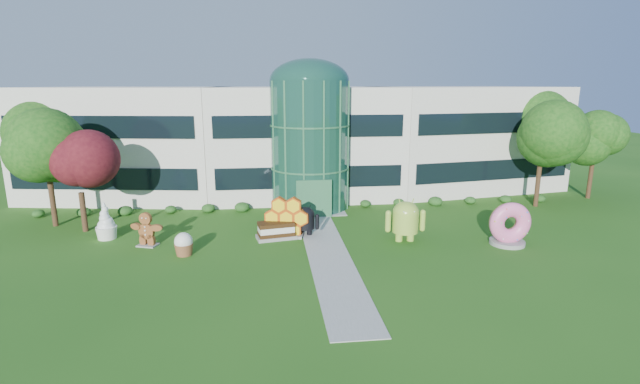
{
  "coord_description": "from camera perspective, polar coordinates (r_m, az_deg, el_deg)",
  "views": [
    {
      "loc": [
        -3.44,
        -23.63,
        9.63
      ],
      "look_at": [
        0.09,
        6.0,
        2.6
      ],
      "focal_mm": 26.0,
      "sensor_mm": 36.0,
      "label": 1
    }
  ],
  "objects": [
    {
      "name": "android_black",
      "position": [
        29.97,
        -1.81,
        -3.28
      ],
      "size": [
        2.3,
        1.97,
        2.2
      ],
      "primitive_type": null,
      "rotation": [
        0.0,
        0.0,
        -0.42
      ],
      "color": "black",
      "rests_on": "ground"
    },
    {
      "name": "walkway",
      "position": [
        27.59,
        0.81,
        -7.13
      ],
      "size": [
        2.4,
        20.0,
        0.04
      ],
      "primitive_type": "cube",
      "color": "#9E9E93",
      "rests_on": "ground"
    },
    {
      "name": "ground",
      "position": [
        25.75,
        1.4,
        -8.71
      ],
      "size": [
        140.0,
        140.0,
        0.0
      ],
      "primitive_type": "plane",
      "color": "#215114",
      "rests_on": "ground"
    },
    {
      "name": "froyo",
      "position": [
        32.18,
        -24.89,
        -3.21
      ],
      "size": [
        1.84,
        1.84,
        2.38
      ],
      "primitive_type": null,
      "rotation": [
        0.0,
        0.0,
        -0.43
      ],
      "color": "white",
      "rests_on": "ground"
    },
    {
      "name": "tree_red",
      "position": [
        34.04,
        -27.39,
        0.52
      ],
      "size": [
        4.0,
        4.0,
        6.0
      ],
      "primitive_type": null,
      "color": "#3F0C14",
      "rests_on": "ground"
    },
    {
      "name": "cupcake",
      "position": [
        27.75,
        -16.43,
        -6.14
      ],
      "size": [
        1.12,
        1.12,
        1.34
      ],
      "primitive_type": null,
      "rotation": [
        0.0,
        0.0,
        0.0
      ],
      "color": "white",
      "rests_on": "ground"
    },
    {
      "name": "trees_backdrop",
      "position": [
        37.19,
        -1.41,
        4.86
      ],
      "size": [
        52.0,
        8.0,
        8.4
      ],
      "primitive_type": null,
      "color": "#114210",
      "rests_on": "ground"
    },
    {
      "name": "honeycomb",
      "position": [
        29.64,
        -4.12,
        -3.33
      ],
      "size": [
        3.17,
        1.69,
        2.37
      ],
      "primitive_type": null,
      "rotation": [
        0.0,
        0.0,
        -0.21
      ],
      "color": "yellow",
      "rests_on": "ground"
    },
    {
      "name": "ice_cream_sandwich",
      "position": [
        29.53,
        -5.42,
        -4.71
      ],
      "size": [
        2.65,
        1.67,
        1.1
      ],
      "primitive_type": null,
      "rotation": [
        0.0,
        0.0,
        0.19
      ],
      "color": "black",
      "rests_on": "ground"
    },
    {
      "name": "building",
      "position": [
        42.07,
        -2.06,
        6.45
      ],
      "size": [
        46.0,
        15.0,
        9.3
      ],
      "primitive_type": null,
      "color": "beige",
      "rests_on": "ground"
    },
    {
      "name": "donut",
      "position": [
        30.38,
        22.23,
        -3.56
      ],
      "size": [
        2.66,
        1.37,
        2.71
      ],
      "primitive_type": null,
      "rotation": [
        0.0,
        0.0,
        -0.04
      ],
      "color": "#DB5394",
      "rests_on": "ground"
    },
    {
      "name": "gingerbread",
      "position": [
        29.86,
        -20.58,
        -4.3
      ],
      "size": [
        2.46,
        1.59,
        2.12
      ],
      "primitive_type": null,
      "rotation": [
        0.0,
        0.0,
        -0.33
      ],
      "color": "brown",
      "rests_on": "ground"
    },
    {
      "name": "android_green",
      "position": [
        29.2,
        10.48,
        -3.15
      ],
      "size": [
        2.69,
        1.85,
        2.98
      ],
      "primitive_type": null,
      "rotation": [
        0.0,
        0.0,
        -0.04
      ],
      "color": "#98BF3D",
      "rests_on": "ground"
    },
    {
      "name": "atrium",
      "position": [
        36.1,
        -1.27,
        5.73
      ],
      "size": [
        6.0,
        6.0,
        9.8
      ],
      "primitive_type": "cylinder",
      "color": "#194738",
      "rests_on": "ground"
    }
  ]
}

